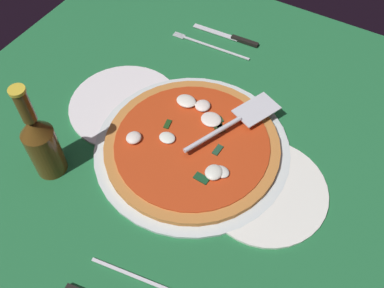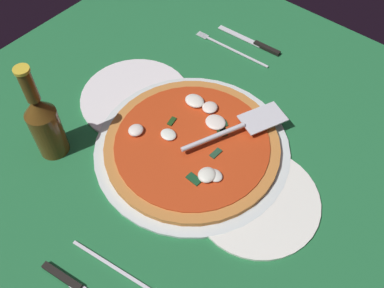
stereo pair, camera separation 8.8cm
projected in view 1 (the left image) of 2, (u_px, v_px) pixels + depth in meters
The scene contains 8 objects.
ground_plane at pixel (187, 142), 91.10cm from camera, with size 109.28×109.28×0.80cm, color #216939.
pizza_pan at pixel (192, 148), 88.99cm from camera, with size 40.35×40.35×1.03cm, color silver.
dinner_plate_left at pixel (265, 190), 82.97cm from camera, with size 24.14×24.14×1.00cm, color white.
dinner_plate_right at pixel (125, 105), 96.17cm from camera, with size 24.75×24.75×1.00cm, color white.
pizza at pixel (192, 144), 88.04cm from camera, with size 36.06×36.06×2.82cm.
pizza_server at pixel (237, 121), 88.69cm from camera, with size 12.40×22.77×1.00cm.
place_setting_near at pixel (221, 43), 109.23cm from camera, with size 21.48×12.97×1.40cm.
beer_bottle at pixel (41, 143), 79.72cm from camera, with size 6.05×6.05×22.83cm.
Camera 1 is at (-28.62, 46.96, 72.24)cm, focal length 40.26 mm.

